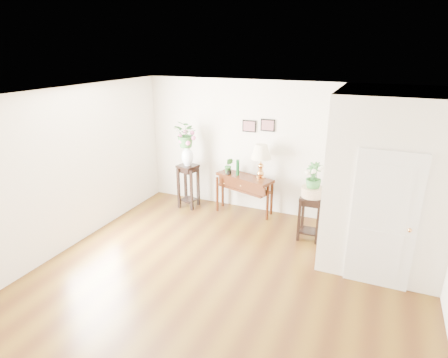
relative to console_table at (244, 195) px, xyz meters
The scene contains 20 objects.
floor 2.56m from the console_table, 75.53° to the right, with size 6.00×5.50×0.02m, color #5B3E12.
ceiling 3.47m from the console_table, 75.53° to the right, with size 6.00×5.50×0.02m, color white.
wall_back 1.21m from the console_table, 25.64° to the left, with size 6.00×0.02×2.80m, color silver.
wall_front 5.33m from the console_table, 83.07° to the right, with size 6.00×0.02×2.80m, color silver.
wall_left 3.54m from the console_table, 134.07° to the right, with size 0.02×5.50×2.80m, color silver.
partition 2.98m from the console_table, 13.82° to the right, with size 1.80×1.95×2.80m, color silver.
door 3.26m from the console_table, 31.47° to the right, with size 0.90×0.05×2.10m, color silver.
art_print_left 1.46m from the console_table, 93.78° to the left, with size 0.30×0.02×0.25m, color black.
art_print_right 1.56m from the console_table, 36.59° to the left, with size 0.30×0.02×0.25m, color black.
wall_ornament 2.48m from the console_table, 16.98° to the right, with size 0.51×0.51×0.07m, color #B99B47.
console_table is the anchor object (origin of this frame).
table_lamp 0.84m from the console_table, ahead, with size 0.42×0.42×0.73m, color #CE904B.
green_vase 0.61m from the console_table, behind, with size 0.07×0.07×0.34m, color #0C3917.
potted_plant 0.69m from the console_table, behind, with size 0.19×0.15×0.34m, color #316E31.
plant_stand_a 1.27m from the console_table, behind, with size 0.38×0.38×0.98m, color black.
porcelain_vase 1.49m from the console_table, behind, with size 0.26×0.26×0.45m, color silver, non-canonical shape.
lily_arrangement 1.78m from the console_table, behind, with size 0.52×0.45×0.58m, color #316E31.
plant_stand_b 1.65m from the console_table, 21.64° to the right, with size 0.40×0.40×0.85m, color black.
ceramic_bowl 1.72m from the console_table, 21.64° to the right, with size 0.40×0.40×0.18m, color beige.
narcissus 1.83m from the console_table, 21.64° to the right, with size 0.29×0.29×0.52m, color #316E31.
Camera 1 is at (1.91, -4.57, 3.42)m, focal length 30.00 mm.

